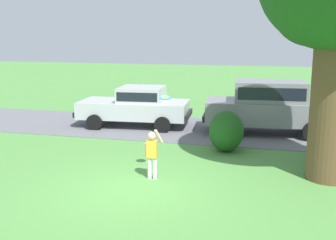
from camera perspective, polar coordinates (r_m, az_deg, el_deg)
The scene contains 8 objects.
ground_plane at distance 9.89m, azimuth -4.69°, elevation -9.50°, with size 80.00×80.00×0.00m, color #518E42.
driveway_strip at distance 15.93m, azimuth 2.90°, elevation -1.24°, with size 28.00×4.40×0.02m, color slate.
shrub_near_tree at distance 12.96m, azimuth 7.97°, elevation -1.53°, with size 1.07×1.27×1.26m.
shrub_centre_left at distance 12.66m, azimuth 21.13°, elevation -1.68°, with size 1.06×0.96×1.72m.
parked_sedan at distance 16.34m, azimuth -4.34°, elevation 2.06°, with size 4.52×2.34×1.56m.
parked_suv at distance 15.47m, azimuth 13.70°, elevation 2.09°, with size 4.82×2.36×1.92m.
child_thrower at distance 10.38m, azimuth -2.19°, elevation -4.27°, with size 0.45×0.27×1.29m.
frisbee at distance 10.24m, azimuth -0.40°, elevation 3.09°, with size 0.28×0.28×0.10m.
Camera 1 is at (3.03, -8.71, 3.56)m, focal length 44.61 mm.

